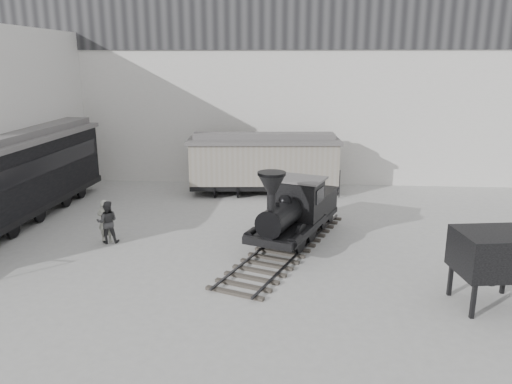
# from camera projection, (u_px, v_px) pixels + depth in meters

# --- Properties ---
(ground) EXTENTS (90.00, 90.00, 0.00)m
(ground) POSITION_uv_depth(u_px,v_px,m) (237.00, 276.00, 17.78)
(ground) COLOR #9E9E9B
(north_wall) EXTENTS (34.00, 2.51, 11.00)m
(north_wall) POSITION_uv_depth(u_px,v_px,m) (263.00, 91.00, 30.78)
(north_wall) COLOR silver
(north_wall) RESTS_ON ground
(locomotive) EXTENTS (5.40, 9.78, 3.41)m
(locomotive) POSITION_uv_depth(u_px,v_px,m) (293.00, 214.00, 20.71)
(locomotive) COLOR #36332E
(locomotive) RESTS_ON ground
(boxcar) EXTENTS (8.69, 3.33, 3.48)m
(boxcar) POSITION_uv_depth(u_px,v_px,m) (264.00, 162.00, 28.25)
(boxcar) COLOR black
(boxcar) RESTS_ON ground
(passenger_coach) EXTENTS (3.87, 14.94, 3.96)m
(passenger_coach) POSITION_uv_depth(u_px,v_px,m) (5.00, 179.00, 22.71)
(passenger_coach) COLOR black
(passenger_coach) RESTS_ON ground
(visitor_a) EXTENTS (0.71, 0.50, 1.86)m
(visitor_a) POSITION_uv_depth(u_px,v_px,m) (105.00, 221.00, 20.88)
(visitor_a) COLOR #AFB0A3
(visitor_a) RESTS_ON ground
(visitor_b) EXTENTS (1.02, 0.88, 1.81)m
(visitor_b) POSITION_uv_depth(u_px,v_px,m) (107.00, 222.00, 20.81)
(visitor_b) COLOR #373739
(visitor_b) RESTS_ON ground
(coal_hopper) EXTENTS (2.45, 2.12, 2.41)m
(coal_hopper) POSITION_uv_depth(u_px,v_px,m) (493.00, 258.00, 15.29)
(coal_hopper) COLOR black
(coal_hopper) RESTS_ON ground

